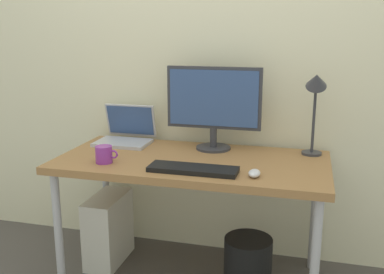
% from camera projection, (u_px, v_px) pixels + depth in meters
% --- Properties ---
extents(back_wall, '(4.40, 0.04, 2.60)m').
position_uv_depth(back_wall, '(210.00, 45.00, 2.63)').
color(back_wall, beige).
rests_on(back_wall, ground_plane).
extents(desk, '(1.45, 0.71, 0.72)m').
position_uv_depth(desk, '(192.00, 169.00, 2.39)').
color(desk, olive).
rests_on(desk, ground_plane).
extents(monitor, '(0.54, 0.20, 0.48)m').
position_uv_depth(monitor, '(214.00, 103.00, 2.50)').
color(monitor, '#333338').
rests_on(monitor, desk).
extents(laptop, '(0.32, 0.28, 0.23)m').
position_uv_depth(laptop, '(126.00, 133.00, 2.71)').
color(laptop, '#B2B2B7').
rests_on(laptop, desk).
extents(desk_lamp, '(0.11, 0.16, 0.48)m').
position_uv_depth(desk_lamp, '(316.00, 94.00, 2.35)').
color(desk_lamp, '#333338').
rests_on(desk_lamp, desk).
extents(keyboard, '(0.44, 0.14, 0.02)m').
position_uv_depth(keyboard, '(193.00, 169.00, 2.16)').
color(keyboard, black).
rests_on(keyboard, desk).
extents(mouse, '(0.06, 0.09, 0.03)m').
position_uv_depth(mouse, '(254.00, 173.00, 2.08)').
color(mouse, silver).
rests_on(mouse, desk).
extents(coffee_mug, '(0.12, 0.09, 0.09)m').
position_uv_depth(coffee_mug, '(104.00, 154.00, 2.30)').
color(coffee_mug, purple).
rests_on(coffee_mug, desk).
extents(computer_tower, '(0.18, 0.36, 0.42)m').
position_uv_depth(computer_tower, '(108.00, 229.00, 2.69)').
color(computer_tower, silver).
rests_on(computer_tower, ground_plane).
extents(wastebasket, '(0.26, 0.26, 0.30)m').
position_uv_depth(wastebasket, '(248.00, 264.00, 2.40)').
color(wastebasket, black).
rests_on(wastebasket, ground_plane).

